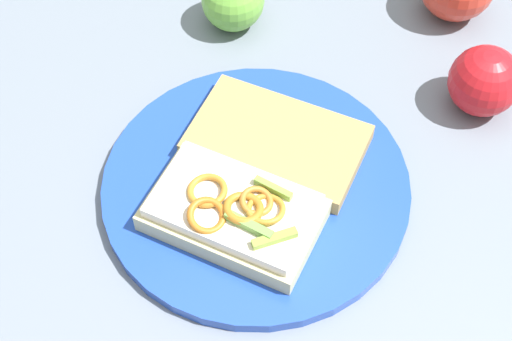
# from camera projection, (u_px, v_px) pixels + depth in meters

# --- Properties ---
(ground_plane) EXTENTS (2.00, 2.00, 0.00)m
(ground_plane) POSITION_uv_depth(u_px,v_px,m) (256.00, 190.00, 0.75)
(ground_plane) COLOR slate
(ground_plane) RESTS_ON ground
(plate) EXTENTS (0.29, 0.29, 0.01)m
(plate) POSITION_uv_depth(u_px,v_px,m) (256.00, 187.00, 0.75)
(plate) COLOR blue
(plate) RESTS_ON ground_plane
(sandwich) EXTENTS (0.18, 0.17, 0.04)m
(sandwich) POSITION_uv_depth(u_px,v_px,m) (234.00, 212.00, 0.70)
(sandwich) COLOR beige
(sandwich) RESTS_ON plate
(bread_slice_side) EXTENTS (0.19, 0.18, 0.02)m
(bread_slice_side) POSITION_uv_depth(u_px,v_px,m) (277.00, 141.00, 0.76)
(bread_slice_side) COLOR tan
(bread_slice_side) RESTS_ON plate
(apple_2) EXTENTS (0.09, 0.09, 0.07)m
(apple_2) POSITION_uv_depth(u_px,v_px,m) (233.00, 0.00, 0.85)
(apple_2) COLOR #6CB33E
(apple_2) RESTS_ON ground_plane
(apple_4) EXTENTS (0.08, 0.08, 0.07)m
(apple_4) POSITION_uv_depth(u_px,v_px,m) (484.00, 81.00, 0.78)
(apple_4) COLOR red
(apple_4) RESTS_ON ground_plane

